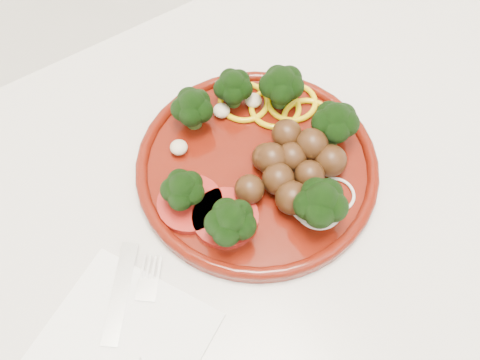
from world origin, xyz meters
TOP-DOWN VIEW (x-y plane):
  - counter at (0.00, 1.70)m, footprint 2.40×0.60m
  - plate at (-0.11, 1.72)m, footprint 0.27×0.27m
  - napkin at (-0.33, 1.63)m, footprint 0.20×0.20m

SIDE VIEW (x-z plane):
  - counter at x=0.00m, z-range 0.00..0.90m
  - napkin at x=-0.33m, z-range 0.90..0.90m
  - plate at x=-0.11m, z-range 0.89..0.95m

